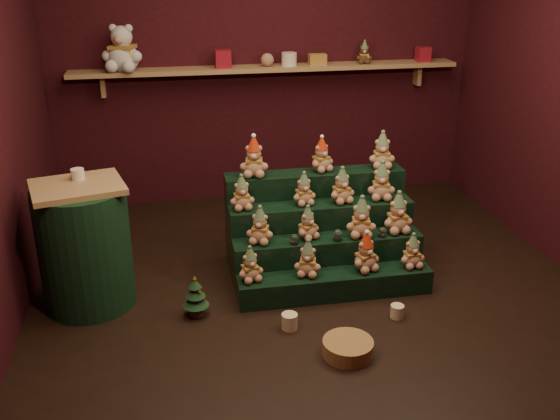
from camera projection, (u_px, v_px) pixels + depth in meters
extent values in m
plane|color=black|center=(313.00, 291.00, 4.56)|extent=(4.00, 4.00, 0.00)
cube|color=black|center=(265.00, 54.00, 5.88)|extent=(4.00, 0.10, 2.80)
cube|color=black|center=(459.00, 230.00, 2.16)|extent=(4.00, 0.10, 2.80)
cube|color=tan|center=(268.00, 68.00, 5.76)|extent=(3.60, 0.26, 0.04)
cube|color=tan|center=(103.00, 86.00, 5.61)|extent=(0.04, 0.12, 0.20)
cube|color=tan|center=(417.00, 74.00, 6.13)|extent=(0.04, 0.12, 0.20)
cube|color=black|center=(335.00, 285.00, 4.46)|extent=(1.40, 0.22, 0.18)
cube|color=black|center=(327.00, 260.00, 4.63)|extent=(1.40, 0.22, 0.36)
cube|color=black|center=(321.00, 236.00, 4.79)|extent=(1.40, 0.22, 0.54)
cube|color=black|center=(314.00, 215.00, 4.96)|extent=(1.40, 0.22, 0.72)
cylinder|color=black|center=(294.00, 243.00, 4.45)|extent=(0.05, 0.05, 0.02)
sphere|color=white|center=(294.00, 238.00, 4.44)|extent=(0.06, 0.06, 0.06)
cylinder|color=black|center=(338.00, 239.00, 4.51)|extent=(0.06, 0.06, 0.02)
sphere|color=white|center=(338.00, 234.00, 4.49)|extent=(0.06, 0.06, 0.06)
cylinder|color=black|center=(382.00, 236.00, 4.57)|extent=(0.05, 0.05, 0.02)
sphere|color=white|center=(382.00, 231.00, 4.55)|extent=(0.06, 0.06, 0.06)
cube|color=tan|center=(77.00, 187.00, 4.08)|extent=(0.68, 0.61, 0.04)
cylinder|color=black|center=(85.00, 248.00, 4.25)|extent=(0.62, 0.62, 0.85)
cylinder|color=beige|center=(78.00, 174.00, 4.15)|extent=(0.09, 0.09, 0.07)
cylinder|color=#463019|center=(197.00, 312.00, 4.24)|extent=(0.09, 0.09, 0.04)
cone|color=#123419|center=(196.00, 299.00, 4.20)|extent=(0.18, 0.18, 0.09)
cone|color=#123419|center=(195.00, 291.00, 4.18)|extent=(0.13, 0.13, 0.08)
cone|color=#123419|center=(195.00, 283.00, 4.16)|extent=(0.09, 0.09, 0.06)
cone|color=gold|center=(194.00, 277.00, 4.14)|extent=(0.03, 0.03, 0.03)
cylinder|color=beige|center=(289.00, 321.00, 4.08)|extent=(0.11, 0.11, 0.11)
cylinder|color=beige|center=(397.00, 311.00, 4.21)|extent=(0.09, 0.09, 0.09)
cylinder|color=#A98444|center=(348.00, 348.00, 3.82)|extent=(0.39, 0.39, 0.10)
cube|color=#AB1A2B|center=(223.00, 59.00, 5.63)|extent=(0.14, 0.14, 0.16)
cylinder|color=beige|center=(289.00, 59.00, 5.74)|extent=(0.14, 0.14, 0.12)
cube|color=#AB1A2B|center=(423.00, 54.00, 5.96)|extent=(0.12, 0.12, 0.14)
sphere|color=tan|center=(267.00, 60.00, 5.71)|extent=(0.12, 0.12, 0.12)
cube|color=orange|center=(317.00, 59.00, 5.79)|extent=(0.16, 0.10, 0.10)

